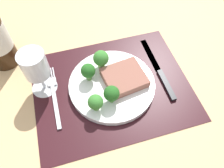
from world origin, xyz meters
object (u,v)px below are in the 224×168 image
object	(u,v)px
steak	(124,77)
fork	(54,95)
knife	(160,72)
plate	(112,85)
wine_glass	(35,67)

from	to	relation	value
steak	fork	size ratio (longest dim) A/B	0.54
fork	knife	bearing A→B (deg)	-1.47
plate	steak	world-z (taller)	steak
steak	knife	world-z (taller)	steak
steak	plate	bearing A→B (deg)	-177.44
plate	steak	distance (cm)	3.97
steak	knife	size ratio (longest dim) A/B	0.45
knife	wine_glass	world-z (taller)	wine_glass
fork	knife	xyz separation A→B (cm)	(29.85, -0.89, 0.05)
fork	knife	world-z (taller)	knife
knife	wine_glass	bearing A→B (deg)	173.27
steak	wine_glass	world-z (taller)	wine_glass
steak	knife	bearing A→B (deg)	1.98
fork	knife	size ratio (longest dim) A/B	0.83
plate	fork	world-z (taller)	plate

